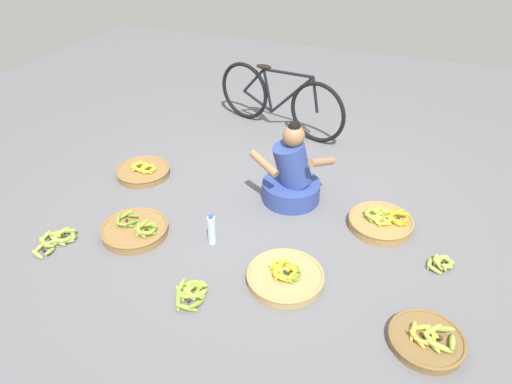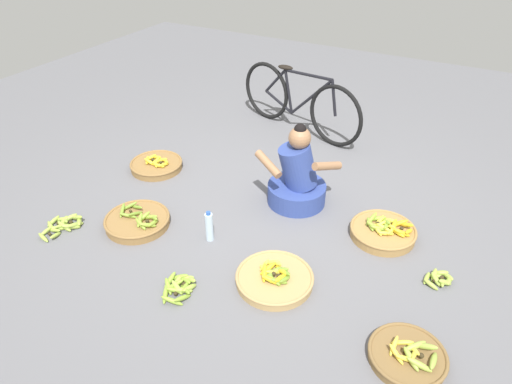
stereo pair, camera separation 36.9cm
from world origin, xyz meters
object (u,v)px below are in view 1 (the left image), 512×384
bicycle_leaning (279,100)px  banana_basket_back_center (427,340)px  banana_basket_mid_right (135,230)px  loose_bananas_near_vendor (57,239)px  banana_basket_front_right (285,276)px  vendor_woman_front (292,176)px  loose_bananas_mid_left (191,293)px  loose_bananas_front_left (441,263)px  banana_basket_near_bicycle (381,222)px  water_bottle (212,230)px  banana_basket_back_left (143,171)px

bicycle_leaning → banana_basket_back_center: 3.19m
banana_basket_back_center → banana_basket_mid_right: (-2.31, 0.26, 0.01)m
bicycle_leaning → loose_bananas_near_vendor: bearing=-110.0°
banana_basket_front_right → banana_basket_back_center: size_ratio=1.19×
vendor_woman_front → loose_bananas_near_vendor: 2.02m
loose_bananas_mid_left → loose_bananas_front_left: size_ratio=1.40×
loose_bananas_front_left → bicycle_leaning: bearing=137.2°
vendor_woman_front → loose_bananas_near_vendor: size_ratio=1.98×
loose_bananas_near_vendor → banana_basket_near_bicycle: bearing=25.9°
banana_basket_back_center → water_bottle: size_ratio=1.74×
banana_basket_front_right → banana_basket_mid_right: size_ratio=1.04×
loose_bananas_mid_left → banana_basket_mid_right: bearing=149.8°
water_bottle → loose_bananas_near_vendor: bearing=-158.7°
loose_bananas_mid_left → water_bottle: water_bottle is taller
water_bottle → loose_bananas_front_left: bearing=12.7°
banana_basket_back_left → loose_bananas_near_vendor: banana_basket_back_left is taller
banana_basket_front_right → banana_basket_near_bicycle: bearing=58.8°
banana_basket_near_bicycle → water_bottle: 1.41m
banana_basket_back_center → loose_bananas_front_left: 0.78m
vendor_woman_front → banana_basket_near_bicycle: size_ratio=1.45×
banana_basket_near_bicycle → banana_basket_mid_right: 2.03m
banana_basket_front_right → loose_bananas_mid_left: bearing=-145.6°
vendor_woman_front → banana_basket_front_right: (0.29, -1.01, -0.20)m
vendor_woman_front → loose_bananas_front_left: size_ratio=3.43×
banana_basket_back_left → vendor_woman_front: bearing=5.4°
loose_bananas_near_vendor → water_bottle: (1.16, 0.45, 0.10)m
banana_basket_back_center → loose_bananas_mid_left: size_ratio=1.51×
bicycle_leaning → banana_basket_back_left: bearing=-120.7°
vendor_woman_front → banana_basket_mid_right: 1.41m
banana_basket_near_bicycle → banana_basket_mid_right: (-1.85, -0.84, -0.01)m
bicycle_leaning → banana_basket_mid_right: bicycle_leaning is taller
vendor_woman_front → banana_basket_front_right: 1.07m
loose_bananas_front_left → banana_basket_near_bicycle: bearing=147.8°
banana_basket_back_center → water_bottle: bearing=166.7°
banana_basket_back_center → banana_basket_mid_right: banana_basket_mid_right is taller
loose_bananas_mid_left → loose_bananas_near_vendor: loose_bananas_mid_left is taller
loose_bananas_mid_left → loose_bananas_front_left: 1.87m
loose_bananas_mid_left → banana_basket_near_bicycle: bearing=49.2°
banana_basket_front_right → loose_bananas_near_vendor: banana_basket_front_right is taller
vendor_woman_front → banana_basket_back_center: vendor_woman_front is taller
banana_basket_front_right → loose_bananas_front_left: (1.04, 0.58, -0.02)m
vendor_woman_front → banana_basket_front_right: vendor_woman_front is taller
banana_basket_near_bicycle → loose_bananas_near_vendor: (-2.38, -1.15, -0.03)m
banana_basket_near_bicycle → loose_bananas_front_left: bearing=-32.2°
banana_basket_mid_right → loose_bananas_front_left: banana_basket_mid_right is taller
banana_basket_back_left → loose_bananas_mid_left: bearing=-46.1°
loose_bananas_mid_left → water_bottle: size_ratio=1.15×
banana_basket_front_right → banana_basket_back_left: size_ratio=1.08×
loose_bananas_near_vendor → bicycle_leaning: bearing=70.0°
water_bottle → loose_bananas_mid_left: bearing=-78.3°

